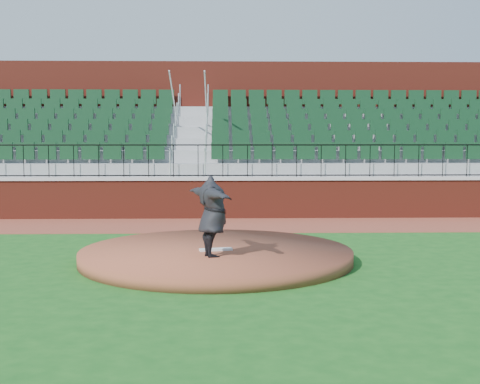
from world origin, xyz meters
name	(u,v)px	position (x,y,z in m)	size (l,w,h in m)	color
ground	(242,261)	(0.00, 0.00, 0.00)	(90.00, 90.00, 0.00)	#164E17
warning_track	(236,225)	(0.00, 5.40, 0.01)	(34.00, 3.20, 0.01)	brown
field_wall	(235,199)	(0.00, 7.00, 0.60)	(34.00, 0.35, 1.20)	maroon
wall_cap	(235,178)	(0.00, 7.00, 1.25)	(34.00, 0.45, 0.10)	#B7B7B7
wall_railing	(235,161)	(0.00, 7.00, 1.80)	(34.00, 0.05, 1.00)	black
seating_stands	(234,144)	(0.00, 9.72, 2.30)	(34.00, 5.10, 4.60)	gray
concourse_wall	(232,132)	(0.00, 12.52, 2.75)	(34.00, 0.50, 5.50)	maroon
pitchers_mound	(216,255)	(-0.53, 0.04, 0.12)	(5.57, 5.57, 0.25)	brown
pitching_rubber	(216,249)	(-0.53, -0.13, 0.27)	(0.66, 0.17, 0.04)	silver
pitcher	(212,216)	(-0.59, -0.80, 1.03)	(1.92, 0.52, 1.57)	black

